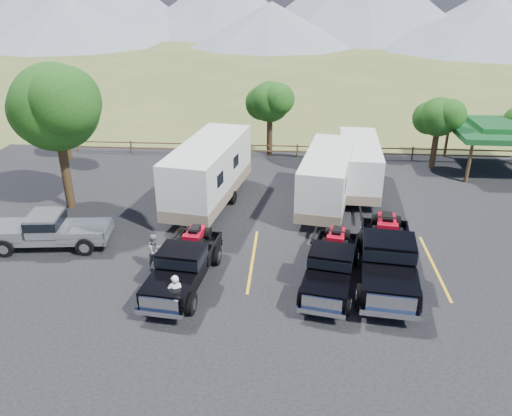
# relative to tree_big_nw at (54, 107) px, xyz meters

# --- Properties ---
(ground) EXTENTS (320.00, 320.00, 0.00)m
(ground) POSITION_rel_tree_big_nw_xyz_m (12.55, -9.03, -5.60)
(ground) COLOR #475624
(ground) RESTS_ON ground
(asphalt_lot) EXTENTS (44.00, 34.00, 0.04)m
(asphalt_lot) POSITION_rel_tree_big_nw_xyz_m (12.55, -6.03, -5.58)
(asphalt_lot) COLOR black
(asphalt_lot) RESTS_ON ground
(stall_lines) EXTENTS (12.12, 5.50, 0.01)m
(stall_lines) POSITION_rel_tree_big_nw_xyz_m (12.55, -5.03, -5.55)
(stall_lines) COLOR gold
(stall_lines) RESTS_ON asphalt_lot
(tree_big_nw) EXTENTS (5.54, 5.18, 7.84)m
(tree_big_nw) POSITION_rel_tree_big_nw_xyz_m (0.00, 0.00, 0.00)
(tree_big_nw) COLOR black
(tree_big_nw) RESTS_ON ground
(tree_ne_a) EXTENTS (3.11, 2.92, 4.76)m
(tree_ne_a) POSITION_rel_tree_big_nw_xyz_m (21.52, 7.99, -2.11)
(tree_ne_a) COLOR black
(tree_ne_a) RESTS_ON ground
(tree_north) EXTENTS (3.46, 3.24, 5.25)m
(tree_north) POSITION_rel_tree_big_nw_xyz_m (10.52, 9.99, -1.76)
(tree_north) COLOR black
(tree_north) RESTS_ON ground
(tree_nw_small) EXTENTS (2.59, 2.43, 3.85)m
(tree_nw_small) POSITION_rel_tree_big_nw_xyz_m (-3.48, 7.99, -2.81)
(tree_nw_small) COLOR black
(tree_nw_small) RESTS_ON ground
(rail_fence) EXTENTS (36.12, 0.12, 1.00)m
(rail_fence) POSITION_rel_tree_big_nw_xyz_m (14.55, 9.47, -4.99)
(rail_fence) COLOR brown
(rail_fence) RESTS_ON ground
(pavilion) EXTENTS (6.20, 6.20, 3.22)m
(pavilion) POSITION_rel_tree_big_nw_xyz_m (25.55, 7.97, -2.81)
(pavilion) COLOR brown
(pavilion) RESTS_ON ground
(rig_left) EXTENTS (2.54, 5.90, 1.91)m
(rig_left) POSITION_rel_tree_big_nw_xyz_m (7.91, -7.11, -4.64)
(rig_left) COLOR black
(rig_left) RESTS_ON asphalt_lot
(rig_center) EXTENTS (2.79, 5.85, 1.88)m
(rig_center) POSITION_rel_tree_big_nw_xyz_m (13.90, -6.68, -4.65)
(rig_center) COLOR black
(rig_center) RESTS_ON asphalt_lot
(rig_right) EXTENTS (2.97, 6.92, 2.24)m
(rig_right) POSITION_rel_tree_big_nw_xyz_m (16.21, -6.15, -4.48)
(rig_right) COLOR black
(rig_right) RESTS_ON asphalt_lot
(trailer_left) EXTENTS (3.97, 10.21, 3.53)m
(trailer_left) POSITION_rel_tree_big_nw_xyz_m (7.66, 0.95, -3.71)
(trailer_left) COLOR silver
(trailer_left) RESTS_ON asphalt_lot
(trailer_center) EXTENTS (3.53, 8.98, 3.11)m
(trailer_center) POSITION_rel_tree_big_nw_xyz_m (14.09, 1.05, -3.93)
(trailer_center) COLOR silver
(trailer_center) RESTS_ON asphalt_lot
(trailer_right) EXTENTS (2.60, 8.50, 2.94)m
(trailer_right) POSITION_rel_tree_big_nw_xyz_m (16.08, 3.57, -4.02)
(trailer_right) COLOR silver
(trailer_right) RESTS_ON asphalt_lot
(pickup_silver) EXTENTS (5.79, 2.47, 1.69)m
(pickup_silver) POSITION_rel_tree_big_nw_xyz_m (1.05, -4.51, -4.68)
(pickup_silver) COLOR gray
(pickup_silver) RESTS_ON asphalt_lot
(person_a) EXTENTS (0.69, 0.54, 1.67)m
(person_a) POSITION_rel_tree_big_nw_xyz_m (8.03, -9.22, -4.72)
(person_a) COLOR white
(person_a) RESTS_ON asphalt_lot
(person_b) EXTENTS (0.97, 1.00, 1.62)m
(person_b) POSITION_rel_tree_big_nw_xyz_m (6.43, -6.04, -4.75)
(person_b) COLOR slate
(person_b) RESTS_ON asphalt_lot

